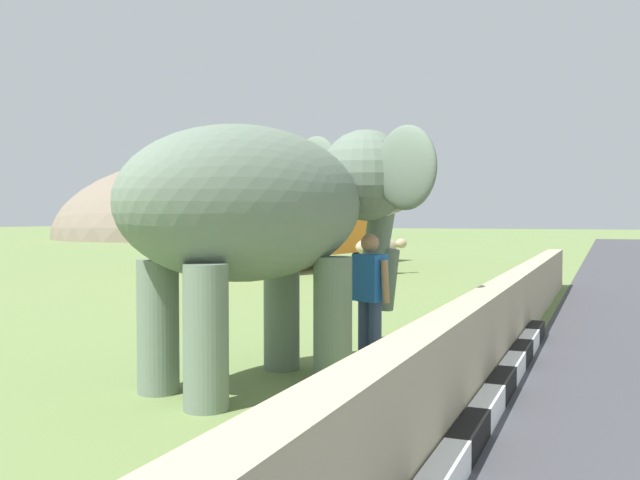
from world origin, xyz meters
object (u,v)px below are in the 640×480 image
object	(u,v)px
elephant	(274,209)
bus_orange	(301,211)
cow_near	(378,248)
person_handler	(370,293)

from	to	relation	value
elephant	bus_orange	xyz separation A→B (m)	(16.26, 6.96, 0.13)
elephant	cow_near	distance (m)	14.89
cow_near	person_handler	bearing A→B (deg)	-162.57
elephant	person_handler	world-z (taller)	elephant
elephant	cow_near	world-z (taller)	elephant
person_handler	cow_near	xyz separation A→B (m)	(13.30, 4.18, -0.06)
bus_orange	cow_near	bearing A→B (deg)	-117.06
elephant	bus_orange	bearing A→B (deg)	23.18
elephant	person_handler	size ratio (longest dim) A/B	2.43
elephant	person_handler	bearing A→B (deg)	-33.34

